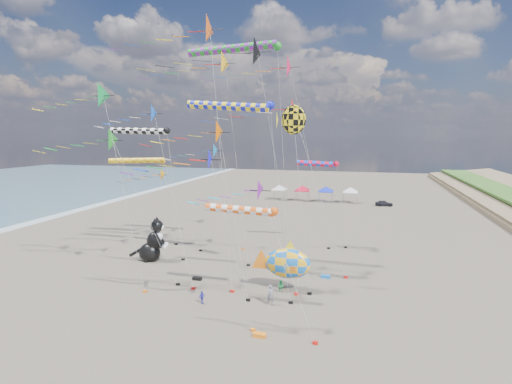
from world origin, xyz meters
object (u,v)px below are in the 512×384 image
object	(u,v)px
child_blue	(202,297)
parked_car	(384,203)
cat_inflatable	(151,239)
child_green	(281,286)
fish_inflatable	(287,263)
person_adult	(271,295)

from	to	relation	value
child_blue	parked_car	bearing A→B (deg)	11.91
cat_inflatable	child_green	bearing A→B (deg)	-31.11
child_green	parked_car	size ratio (longest dim) A/B	0.35
fish_inflatable	child_green	world-z (taller)	fish_inflatable
fish_inflatable	parked_car	world-z (taller)	fish_inflatable
cat_inflatable	fish_inflatable	size ratio (longest dim) A/B	0.89
cat_inflatable	person_adult	size ratio (longest dim) A/B	2.87
person_adult	child_green	xyz separation A→B (m)	(0.29, 2.81, -0.29)
cat_inflatable	fish_inflatable	bearing A→B (deg)	-28.08
person_adult	parked_car	xyz separation A→B (m)	(11.37, 50.93, -0.30)
cat_inflatable	person_adult	bearing A→B (deg)	-40.15
parked_car	cat_inflatable	bearing A→B (deg)	142.37
child_green	person_adult	bearing A→B (deg)	-84.99
person_adult	child_blue	world-z (taller)	person_adult
person_adult	parked_car	distance (m)	52.18
cat_inflatable	person_adult	world-z (taller)	cat_inflatable
fish_inflatable	parked_car	distance (m)	48.54
fish_inflatable	child_green	bearing A→B (deg)	-116.36
fish_inflatable	child_blue	xyz separation A→B (m)	(-6.40, -4.88, -1.99)
child_blue	cat_inflatable	bearing A→B (deg)	77.08
child_blue	child_green	bearing A→B (deg)	-25.83
fish_inflatable	child_blue	world-z (taller)	fish_inflatable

